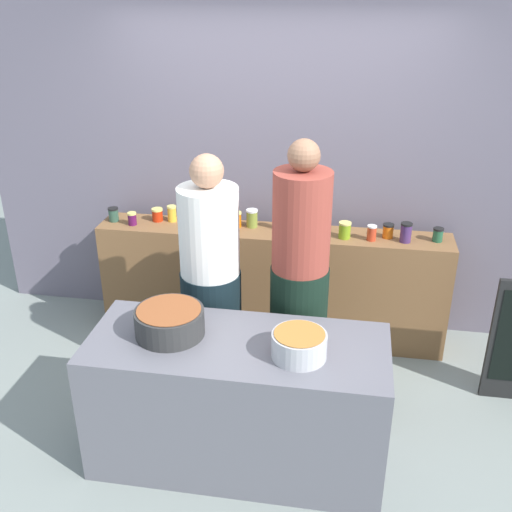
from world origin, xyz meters
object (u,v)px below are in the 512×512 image
preserve_jar_5 (236,219)px  cook_with_tongs (211,295)px  preserve_jar_4 (202,219)px  preserve_jar_2 (157,215)px  preserve_jar_3 (172,213)px  preserve_jar_6 (252,218)px  preserve_jar_13 (406,232)px  preserve_jar_8 (304,225)px  cooking_pot_left (170,322)px  preserve_jar_7 (281,220)px  preserve_jar_14 (438,235)px  preserve_jar_11 (372,233)px  cooking_pot_center (299,345)px  preserve_jar_10 (345,230)px  cook_in_cap (299,294)px  preserve_jar_0 (114,214)px  preserve_jar_1 (132,219)px  preserve_jar_12 (388,231)px  preserve_jar_9 (319,224)px

preserve_jar_5 → cook_with_tongs: size_ratio=0.07×
preserve_jar_4 → cook_with_tongs: 0.88m
preserve_jar_2 → preserve_jar_3: 0.12m
preserve_jar_6 → preserve_jar_13: preserve_jar_13 is taller
preserve_jar_13 → preserve_jar_8: bearing=177.8°
preserve_jar_13 → cooking_pot_left: preserve_jar_13 is taller
preserve_jar_8 → preserve_jar_7: bearing=162.2°
preserve_jar_8 → preserve_jar_14: (0.98, 0.02, -0.02)m
preserve_jar_11 → preserve_jar_13: 0.24m
cooking_pot_center → preserve_jar_8: bearing=94.5°
preserve_jar_6 → preserve_jar_10: bearing=-8.3°
cook_with_tongs → cook_in_cap: bearing=-0.9°
preserve_jar_8 → cooking_pot_center: 1.47m
preserve_jar_8 → cook_with_tongs: bearing=-123.7°
cooking_pot_left → preserve_jar_0: bearing=122.4°
preserve_jar_1 → preserve_jar_5: preserve_jar_5 is taller
preserve_jar_12 → cooking_pot_left: 1.87m
preserve_jar_11 → cook_with_tongs: size_ratio=0.07×
preserve_jar_6 → cook_with_tongs: (-0.12, -0.86, -0.21)m
preserve_jar_0 → preserve_jar_3: bearing=9.0°
preserve_jar_1 → preserve_jar_6: size_ratio=0.72×
preserve_jar_1 → preserve_jar_0: bearing=163.4°
preserve_jar_3 → preserve_jar_10: preserve_jar_3 is taller
preserve_jar_10 → preserve_jar_12: size_ratio=1.16×
preserve_jar_14 → cooking_pot_center: 1.72m
preserve_jar_6 → cook_with_tongs: bearing=-98.2°
preserve_jar_6 → cooking_pot_left: size_ratio=0.35×
preserve_jar_3 → preserve_jar_5: bearing=-3.4°
preserve_jar_6 → preserve_jar_11: (0.91, -0.11, -0.01)m
preserve_jar_7 → preserve_jar_8: bearing=-17.8°
preserve_jar_0 → preserve_jar_9: size_ratio=0.88×
preserve_jar_3 → preserve_jar_8: bearing=-4.6°
preserve_jar_8 → preserve_jar_10: 0.31m
preserve_jar_3 → preserve_jar_14: 2.02m
preserve_jar_1 → cooking_pot_left: bearing=-62.2°
preserve_jar_13 → preserve_jar_6: bearing=175.0°
preserve_jar_9 → cook_with_tongs: 1.09m
preserve_jar_8 → preserve_jar_11: bearing=-4.5°
preserve_jar_11 → preserve_jar_10: bearing=177.6°
preserve_jar_4 → preserve_jar_5: 0.26m
preserve_jar_8 → preserve_jar_1: bearing=-178.3°
preserve_jar_0 → preserve_jar_4: 0.71m
preserve_jar_10 → cook_in_cap: bearing=-108.3°
preserve_jar_1 → preserve_jar_3: preserve_jar_3 is taller
preserve_jar_4 → cooking_pot_left: (0.16, -1.38, -0.07)m
preserve_jar_6 → cooking_pot_center: size_ratio=0.47×
preserve_jar_5 → preserve_jar_6: 0.12m
preserve_jar_2 → preserve_jar_4: bearing=-7.5°
preserve_jar_1 → preserve_jar_12: preserve_jar_12 is taller
cook_with_tongs → cook_in_cap: size_ratio=0.94×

